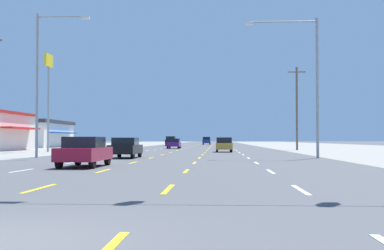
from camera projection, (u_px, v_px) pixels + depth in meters
ground_plane at (197, 149)px, 72.31m from camera, size 572.00×572.00×0.00m
lot_apron_left at (29, 148)px, 73.59m from camera, size 28.00×440.00×0.01m
lot_apron_right at (370, 149)px, 71.02m from camera, size 28.00×440.00×0.01m
lane_markings at (204, 145)px, 110.74m from camera, size 10.64×227.60×0.01m
sedan_inner_left_nearest at (85, 151)px, 24.27m from camera, size 1.80×4.50×1.46m
sedan_inner_left_near at (126, 147)px, 35.78m from camera, size 1.80×4.50×1.46m
hatchback_inner_right_mid at (224, 145)px, 52.68m from camera, size 1.72×3.90×1.54m
sedan_inner_left_midfar at (174, 143)px, 72.22m from camera, size 1.80×4.50×1.46m
suv_far_left_far at (171, 141)px, 104.36m from camera, size 1.98×4.90×1.98m
suv_center_turn_farther at (207, 141)px, 127.30m from camera, size 1.98×4.90×1.98m
storefront_left_row_2 at (24, 134)px, 86.11m from camera, size 14.31×16.58×4.57m
pole_sign_left_row_1 at (49, 79)px, 53.47m from camera, size 0.24×2.12×10.49m
streetlight_left_row_0 at (42, 75)px, 36.55m from camera, size 3.95×0.26×10.59m
streetlight_right_row_0 at (309, 75)px, 35.54m from camera, size 5.16×0.26×10.01m
utility_pole_right_row_1 at (297, 107)px, 62.44m from camera, size 2.20×0.26×10.38m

